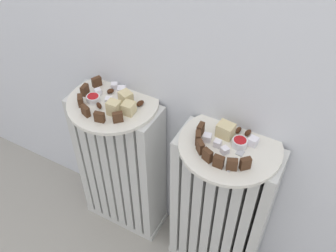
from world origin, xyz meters
TOP-DOWN VIEW (x-y plane):
  - radiator_left at (-0.20, 0.28)m, footprint 0.33×0.14m
  - radiator_right at (0.20, 0.28)m, footprint 0.33×0.14m
  - plate_left at (-0.20, 0.28)m, footprint 0.30×0.30m
  - plate_right at (0.20, 0.28)m, footprint 0.30×0.30m
  - dark_cake_slice_left_0 at (-0.30, 0.32)m, footprint 0.03×0.03m
  - dark_cake_slice_left_1 at (-0.30, 0.27)m, footprint 0.02×0.03m
  - dark_cake_slice_left_2 at (-0.28, 0.22)m, footprint 0.03×0.03m
  - dark_cake_slice_left_3 at (-0.24, 0.18)m, footprint 0.03×0.02m
  - dark_cake_slice_left_4 at (-0.18, 0.18)m, footprint 0.03×0.02m
  - dark_cake_slice_left_5 at (-0.13, 0.21)m, footprint 0.03×0.03m
  - marble_cake_slice_left_0 at (-0.16, 0.23)m, footprint 0.04×0.03m
  - marble_cake_slice_left_1 at (-0.16, 0.29)m, footprint 0.05×0.05m
  - marble_cake_slice_left_2 at (-0.13, 0.26)m, footprint 0.04×0.04m
  - turkish_delight_left_0 at (-0.24, 0.34)m, footprint 0.03×0.03m
  - turkish_delight_left_1 at (-0.27, 0.29)m, footprint 0.03×0.03m
  - turkish_delight_left_2 at (-0.20, 0.33)m, footprint 0.04×0.04m
  - turkish_delight_left_3 at (-0.21, 0.27)m, footprint 0.03×0.03m
  - medjool_date_left_0 at (-0.22, 0.37)m, footprint 0.03×0.03m
  - medjool_date_left_1 at (-0.22, 0.23)m, footprint 0.03×0.03m
  - medjool_date_left_2 at (-0.11, 0.30)m, footprint 0.02×0.03m
  - medjool_date_left_3 at (-0.23, 0.31)m, footprint 0.03×0.03m
  - jam_bowl_left at (-0.26, 0.25)m, footprint 0.04×0.04m
  - dark_cake_slice_right_0 at (0.11, 0.28)m, footprint 0.02×0.03m
  - dark_cake_slice_right_1 at (0.12, 0.24)m, footprint 0.03×0.03m
  - dark_cake_slice_right_2 at (0.14, 0.21)m, footprint 0.03×0.03m
  - dark_cake_slice_right_3 at (0.17, 0.19)m, footprint 0.03×0.02m
  - dark_cake_slice_right_4 at (0.20, 0.19)m, footprint 0.03×0.02m
  - dark_cake_slice_right_5 at (0.24, 0.19)m, footprint 0.03×0.02m
  - dark_cake_slice_right_6 at (0.27, 0.21)m, footprint 0.03×0.03m
  - marble_cake_slice_right_0 at (0.18, 0.30)m, footprint 0.05×0.04m
  - turkish_delight_right_0 at (0.20, 0.24)m, footprint 0.03×0.03m
  - turkish_delight_right_1 at (0.17, 0.26)m, footprint 0.02×0.02m
  - turkish_delight_right_2 at (0.26, 0.31)m, footprint 0.03×0.03m
  - turkish_delight_right_3 at (0.14, 0.26)m, footprint 0.03×0.03m
  - medjool_date_right_0 at (0.23, 0.34)m, footprint 0.02×0.03m
  - medjool_date_right_1 at (0.20, 0.34)m, footprint 0.02×0.03m
  - jam_bowl_right at (0.23, 0.29)m, footprint 0.04×0.04m
  - fork at (0.24, 0.23)m, footprint 0.02×0.09m

SIDE VIEW (x-z plane):
  - radiator_left at x=-0.20m, z-range 0.00..0.62m
  - radiator_right at x=0.20m, z-range 0.00..0.62m
  - plate_left at x=-0.20m, z-range 0.63..0.64m
  - plate_right at x=0.20m, z-range 0.63..0.64m
  - fork at x=0.24m, z-range 0.64..0.64m
  - medjool_date_left_0 at x=-0.22m, z-range 0.64..0.66m
  - medjool_date_left_3 at x=-0.23m, z-range 0.64..0.66m
  - medjool_date_right_1 at x=0.20m, z-range 0.64..0.66m
  - medjool_date_right_0 at x=0.23m, z-range 0.64..0.66m
  - medjool_date_left_2 at x=-0.11m, z-range 0.64..0.66m
  - medjool_date_left_1 at x=-0.22m, z-range 0.64..0.66m
  - turkish_delight_right_0 at x=0.20m, z-range 0.64..0.66m
  - turkish_delight_right_1 at x=0.17m, z-range 0.64..0.66m
  - turkish_delight_left_1 at x=-0.27m, z-range 0.64..0.66m
  - turkish_delight_left_0 at x=-0.24m, z-range 0.64..0.66m
  - turkish_delight_left_3 at x=-0.21m, z-range 0.64..0.66m
  - jam_bowl_left at x=-0.26m, z-range 0.64..0.66m
  - turkish_delight_right_3 at x=0.14m, z-range 0.64..0.66m
  - turkish_delight_right_2 at x=0.26m, z-range 0.64..0.67m
  - turkish_delight_left_2 at x=-0.20m, z-range 0.64..0.67m
  - jam_bowl_right at x=0.23m, z-range 0.64..0.67m
  - dark_cake_slice_left_0 at x=-0.30m, z-range 0.64..0.68m
  - dark_cake_slice_left_1 at x=-0.30m, z-range 0.64..0.68m
  - dark_cake_slice_left_2 at x=-0.28m, z-range 0.64..0.68m
  - dark_cake_slice_left_3 at x=-0.24m, z-range 0.64..0.68m
  - dark_cake_slice_left_4 at x=-0.18m, z-range 0.64..0.68m
  - dark_cake_slice_left_5 at x=-0.13m, z-range 0.64..0.68m
  - dark_cake_slice_right_0 at x=0.11m, z-range 0.64..0.68m
  - dark_cake_slice_right_1 at x=0.12m, z-range 0.64..0.68m
  - dark_cake_slice_right_2 at x=0.14m, z-range 0.64..0.68m
  - dark_cake_slice_right_3 at x=0.17m, z-range 0.64..0.68m
  - dark_cake_slice_right_4 at x=0.20m, z-range 0.64..0.68m
  - dark_cake_slice_right_5 at x=0.24m, z-range 0.64..0.68m
  - dark_cake_slice_right_6 at x=0.27m, z-range 0.64..0.68m
  - marble_cake_slice_left_2 at x=-0.13m, z-range 0.64..0.68m
  - marble_cake_slice_left_1 at x=-0.16m, z-range 0.64..0.68m
  - marble_cake_slice_right_0 at x=0.18m, z-range 0.64..0.68m
  - marble_cake_slice_left_0 at x=-0.16m, z-range 0.64..0.69m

